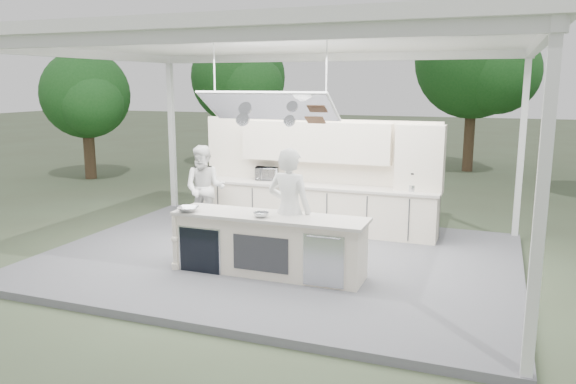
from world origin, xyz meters
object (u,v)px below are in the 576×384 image
at_px(head_chef, 289,211).
at_px(sous_chef, 205,189).
at_px(back_counter, 313,207).
at_px(demo_island, 268,244).

bearing_deg(head_chef, sous_chef, -29.64).
distance_m(back_counter, head_chef, 2.69).
xyz_separation_m(back_counter, head_chef, (0.46, -2.60, 0.52)).
bearing_deg(head_chef, back_counter, -74.19).
distance_m(demo_island, back_counter, 2.82).
bearing_deg(demo_island, sous_chef, 138.07).
xyz_separation_m(demo_island, head_chef, (0.28, 0.21, 0.52)).
bearing_deg(sous_chef, demo_island, -57.35).
bearing_deg(back_counter, sous_chef, -157.50).
bearing_deg(head_chef, demo_island, 42.70).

